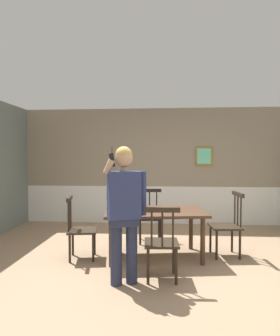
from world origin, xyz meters
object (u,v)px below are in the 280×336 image
at_px(chair_near_window, 162,243).
at_px(chair_opposite_corner, 80,229).
at_px(chair_by_doorway, 227,225).
at_px(person_figure, 124,206).
at_px(chair_at_table_head, 150,216).
at_px(dining_table, 155,216).

relative_size(chair_near_window, chair_opposite_corner, 0.99).
relative_size(chair_by_doorway, person_figure, 0.60).
height_order(chair_at_table_head, chair_opposite_corner, chair_opposite_corner).
distance_m(chair_by_doorway, chair_at_table_head, 1.43).
height_order(dining_table, chair_near_window, chair_near_window).
bearing_deg(chair_near_window, chair_at_table_head, 94.40).
bearing_deg(dining_table, person_figure, -108.77).
bearing_deg(chair_by_doorway, person_figure, 122.05).
distance_m(chair_near_window, person_figure, 0.68).
distance_m(dining_table, chair_by_doorway, 1.15).
distance_m(chair_near_window, chair_opposite_corner, 1.42).
bearing_deg(chair_opposite_corner, chair_at_table_head, 124.68).
height_order(chair_near_window, chair_by_doorway, chair_by_doorway).
bearing_deg(chair_near_window, chair_opposite_corner, 147.63).
distance_m(chair_opposite_corner, person_figure, 1.26).
relative_size(chair_at_table_head, chair_opposite_corner, 1.00).
bearing_deg(dining_table, chair_near_window, -82.55).
height_order(chair_by_doorway, person_figure, person_figure).
height_order(chair_near_window, chair_opposite_corner, chair_opposite_corner).
relative_size(chair_opposite_corner, person_figure, 0.57).
xyz_separation_m(dining_table, chair_near_window, (0.11, -0.85, -0.16)).
distance_m(chair_at_table_head, person_figure, 1.92).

